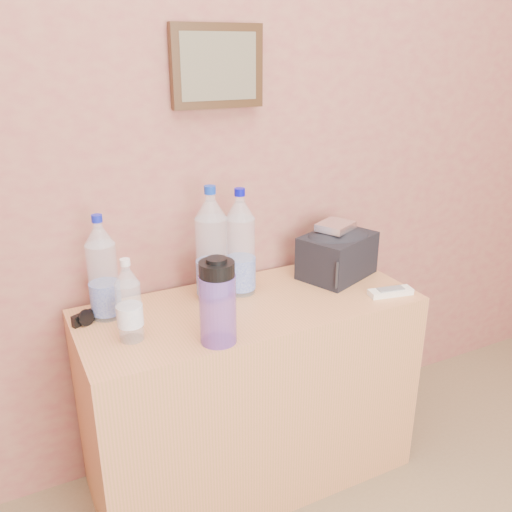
{
  "coord_description": "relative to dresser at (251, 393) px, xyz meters",
  "views": [
    {
      "loc": [
        -0.59,
        0.34,
        1.46
      ],
      "look_at": [
        0.1,
        1.71,
        0.86
      ],
      "focal_mm": 38.0,
      "sensor_mm": 36.0,
      "label": 1
    }
  ],
  "objects": [
    {
      "name": "ac_remote",
      "position": [
        0.45,
        -0.15,
        0.35
      ],
      "size": [
        0.16,
        0.07,
        0.02
      ],
      "primitive_type": "cube",
      "rotation": [
        0.0,
        0.0,
        -0.19
      ],
      "color": "silver",
      "rests_on": "dresser"
    },
    {
      "name": "toiletry_bag",
      "position": [
        0.38,
        0.07,
        0.43
      ],
      "size": [
        0.31,
        0.27,
        0.17
      ],
      "primitive_type": null,
      "rotation": [
        0.0,
        0.0,
        0.38
      ],
      "color": "black",
      "rests_on": "dresser"
    },
    {
      "name": "pet_large_c",
      "position": [
        0.01,
        0.1,
        0.5
      ],
      "size": [
        0.1,
        0.1,
        0.36
      ],
      "rotation": [
        0.0,
        0.0,
        0.04
      ],
      "color": "#A9C7D8",
      "rests_on": "dresser"
    },
    {
      "name": "picture_frame",
      "position": [
        0.0,
        0.22,
        1.06
      ],
      "size": [
        0.3,
        0.03,
        0.25
      ],
      "primitive_type": null,
      "color": "#382311",
      "rests_on": "room_shell"
    },
    {
      "name": "pet_large_b",
      "position": [
        -0.09,
        0.1,
        0.51
      ],
      "size": [
        0.1,
        0.1,
        0.38
      ],
      "rotation": [
        0.0,
        0.0,
        0.25
      ],
      "color": "white",
      "rests_on": "dresser"
    },
    {
      "name": "foil_packet",
      "position": [
        0.37,
        0.07,
        0.53
      ],
      "size": [
        0.15,
        0.14,
        0.03
      ],
      "primitive_type": "cube",
      "rotation": [
        0.0,
        0.0,
        0.45
      ],
      "color": "white",
      "rests_on": "toiletry_bag"
    },
    {
      "name": "pet_large_a",
      "position": [
        -0.43,
        0.12,
        0.49
      ],
      "size": [
        0.09,
        0.09,
        0.32
      ],
      "rotation": [
        0.0,
        0.0,
        0.29
      ],
      "color": "#C5E1FF",
      "rests_on": "dresser"
    },
    {
      "name": "sunglasses",
      "position": [
        -0.47,
        0.12,
        0.36
      ],
      "size": [
        0.15,
        0.1,
        0.04
      ],
      "primitive_type": null,
      "rotation": [
        0.0,
        0.0,
        0.43
      ],
      "color": "black",
      "rests_on": "dresser"
    },
    {
      "name": "pet_small",
      "position": [
        -0.4,
        -0.05,
        0.45
      ],
      "size": [
        0.07,
        0.07,
        0.24
      ],
      "rotation": [
        0.0,
        0.0,
        0.18
      ],
      "color": "silver",
      "rests_on": "dresser"
    },
    {
      "name": "nalgene_bottle",
      "position": [
        -0.18,
        -0.17,
        0.47
      ],
      "size": [
        0.1,
        0.1,
        0.25
      ],
      "rotation": [
        0.0,
        0.0,
        0.36
      ],
      "color": "purple",
      "rests_on": "dresser"
    },
    {
      "name": "dresser",
      "position": [
        0.0,
        0.0,
        0.0
      ],
      "size": [
        1.09,
        0.46,
        0.68
      ],
      "primitive_type": "cube",
      "color": "#AD884B",
      "rests_on": "ground"
    }
  ]
}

